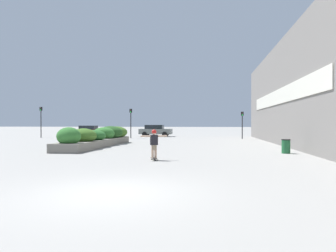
# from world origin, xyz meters

# --- Properties ---
(ground_plane) EXTENTS (300.00, 300.00, 0.00)m
(ground_plane) POSITION_xyz_m (0.00, 0.00, 0.00)
(ground_plane) COLOR gray
(building_wall_right) EXTENTS (0.67, 40.90, 8.42)m
(building_wall_right) POSITION_xyz_m (8.43, 13.60, 4.21)
(building_wall_right) COLOR gray
(building_wall_right) RESTS_ON ground_plane
(planter_box) EXTENTS (2.08, 11.18, 1.54)m
(planter_box) POSITION_xyz_m (-5.93, 15.26, 0.70)
(planter_box) COLOR slate
(planter_box) RESTS_ON ground_plane
(skateboard) EXTENTS (0.46, 0.75, 0.10)m
(skateboard) POSITION_xyz_m (-0.13, 6.80, 0.07)
(skateboard) COLOR black
(skateboard) RESTS_ON ground_plane
(skateboarder) EXTENTS (1.21, 0.57, 1.37)m
(skateboarder) POSITION_xyz_m (-0.13, 6.80, 0.92)
(skateboarder) COLOR tan
(skateboarder) RESTS_ON skateboard
(trash_bin) EXTENTS (0.51, 0.51, 0.83)m
(trash_bin) POSITION_xyz_m (6.95, 11.01, 0.42)
(trash_bin) COLOR #1E5B33
(trash_bin) RESTS_ON ground_plane
(car_leftmost) EXTENTS (4.34, 1.99, 1.57)m
(car_leftmost) POSITION_xyz_m (-4.65, 32.50, 0.82)
(car_leftmost) COLOR slate
(car_leftmost) RESTS_ON ground_plane
(car_center_left) EXTENTS (4.16, 1.90, 1.46)m
(car_center_left) POSITION_xyz_m (-14.75, 33.73, 0.77)
(car_center_left) COLOR maroon
(car_center_left) RESTS_ON ground_plane
(traffic_light_left) EXTENTS (0.28, 0.30, 3.50)m
(traffic_light_left) POSITION_xyz_m (-6.72, 27.42, 2.38)
(traffic_light_left) COLOR black
(traffic_light_left) RESTS_ON ground_plane
(traffic_light_right) EXTENTS (0.28, 0.30, 3.11)m
(traffic_light_right) POSITION_xyz_m (6.25, 27.52, 2.14)
(traffic_light_right) COLOR black
(traffic_light_right) RESTS_ON ground_plane
(traffic_light_far_left) EXTENTS (0.28, 0.30, 3.82)m
(traffic_light_far_left) POSITION_xyz_m (-18.20, 27.44, 2.57)
(traffic_light_far_left) COLOR black
(traffic_light_far_left) RESTS_ON ground_plane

